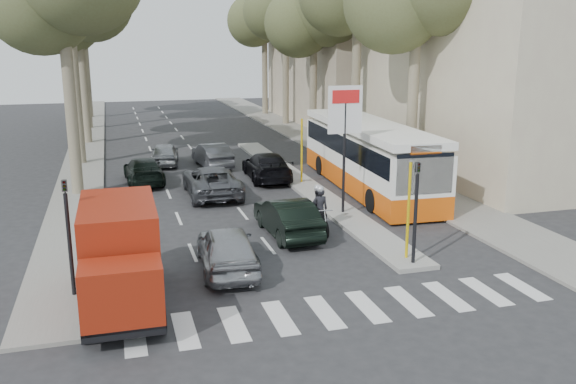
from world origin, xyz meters
name	(u,v)px	position (x,y,z in m)	size (l,w,h in m)	color
ground	(307,261)	(0.00, 0.00, 0.00)	(120.00, 120.00, 0.00)	#28282B
sidewalk_right	(313,139)	(8.60, 25.00, 0.06)	(3.20, 70.00, 0.12)	gray
median_left	(87,143)	(-8.00, 28.00, 0.06)	(2.40, 64.00, 0.12)	gray
traffic_island	(302,183)	(3.25, 11.00, 0.08)	(1.50, 26.00, 0.16)	gray
building_near	(504,11)	(15.50, 12.00, 9.00)	(11.00, 18.00, 18.00)	beige
building_far	(355,34)	(15.50, 34.00, 8.00)	(11.00, 20.00, 16.00)	#B7A88E
billboard	(345,131)	(3.25, 5.00, 3.70)	(1.50, 12.10, 5.60)	yellow
traffic_light_island	(416,196)	(3.25, -1.50, 2.49)	(0.16, 0.41, 3.60)	black
traffic_light_left	(67,218)	(-7.60, -1.00, 2.49)	(0.16, 0.41, 3.60)	black
tree_l_c	(79,2)	(-7.77, 28.11, 10.04)	(7.40, 7.20, 13.71)	#6B604C
tree_l_e	(83,4)	(-7.97, 44.11, 10.73)	(7.40, 7.20, 14.49)	#6B604C
tree_r_c	(315,9)	(9.03, 26.11, 9.69)	(7.40, 7.20, 13.32)	#6B604C
tree_r_e	(265,9)	(9.23, 42.11, 10.38)	(7.40, 7.20, 14.10)	#6B604C
silver_hatchback	(227,248)	(-2.81, -0.01, 0.76)	(1.79, 4.46, 1.52)	#9FA1A6
dark_hatchback	(287,217)	(0.14, 2.99, 0.74)	(1.57, 4.49, 1.48)	black
queue_car_a	(212,181)	(-1.67, 10.05, 0.73)	(2.44, 5.29, 1.47)	#4E5056
queue_car_b	(267,166)	(1.80, 12.76, 0.75)	(2.09, 5.15, 1.49)	black
queue_car_c	(165,154)	(-3.20, 18.37, 0.69)	(1.62, 4.04, 1.38)	#94979B
queue_car_d	(212,155)	(-0.50, 17.03, 0.72)	(1.53, 4.37, 1.44)	#52535A
queue_car_e	(144,170)	(-4.71, 13.77, 0.68)	(1.91, 4.69, 1.36)	black
red_truck	(120,255)	(-6.22, -1.95, 1.54)	(2.15, 5.50, 2.92)	black
city_bus	(368,154)	(6.20, 9.20, 1.81)	(3.48, 13.16, 3.43)	#DD540C
motorcycle	(319,210)	(1.52, 3.24, 0.87)	(0.83, 2.25, 1.91)	black
pedestrian_near	(410,175)	(7.91, 7.83, 0.90)	(0.92, 0.45, 1.57)	#3C324C
pedestrian_far	(391,160)	(8.71, 11.67, 0.90)	(1.01, 0.45, 1.56)	#6B5A50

